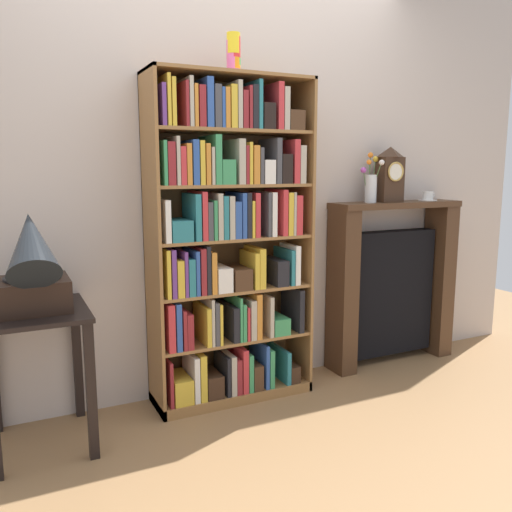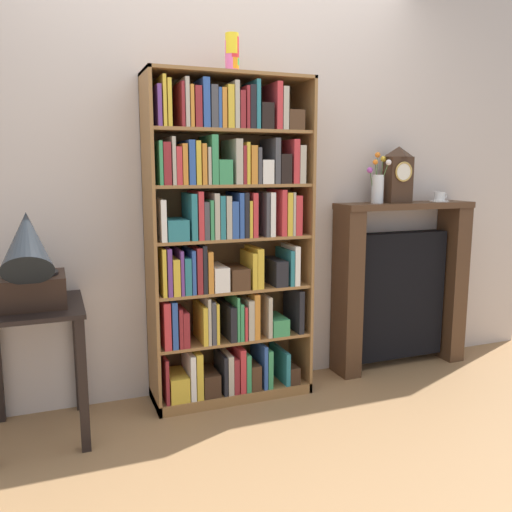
{
  "view_description": "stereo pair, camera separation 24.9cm",
  "coord_description": "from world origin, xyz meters",
  "px_view_note": "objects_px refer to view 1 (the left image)",
  "views": [
    {
      "loc": [
        -1.17,
        -2.62,
        1.36
      ],
      "look_at": [
        0.16,
        0.14,
        0.84
      ],
      "focal_mm": 36.98,
      "sensor_mm": 36.0,
      "label": 1
    },
    {
      "loc": [
        -0.94,
        -2.72,
        1.36
      ],
      "look_at": [
        0.16,
        0.14,
        0.84
      ],
      "focal_mm": 36.98,
      "sensor_mm": 36.0,
      "label": 2
    }
  ],
  "objects_px": {
    "bookshelf": "(228,246)",
    "fireplace_mantel": "(391,284)",
    "gramophone": "(32,267)",
    "flower_vase": "(371,184)",
    "cup_stack": "(234,53)",
    "teacup_with_saucer": "(428,197)",
    "mantel_clock": "(390,174)",
    "side_table_left": "(37,345)"
  },
  "relations": [
    {
      "from": "gramophone",
      "to": "fireplace_mantel",
      "type": "xyz_separation_m",
      "value": [
        2.3,
        0.23,
        -0.35
      ]
    },
    {
      "from": "cup_stack",
      "to": "side_table_left",
      "type": "height_order",
      "value": "cup_stack"
    },
    {
      "from": "gramophone",
      "to": "flower_vase",
      "type": "height_order",
      "value": "flower_vase"
    },
    {
      "from": "flower_vase",
      "to": "cup_stack",
      "type": "bearing_deg",
      "value": -175.27
    },
    {
      "from": "bookshelf",
      "to": "teacup_with_saucer",
      "type": "relative_size",
      "value": 14.48
    },
    {
      "from": "bookshelf",
      "to": "cup_stack",
      "type": "distance_m",
      "value": 1.05
    },
    {
      "from": "cup_stack",
      "to": "side_table_left",
      "type": "relative_size",
      "value": 0.3
    },
    {
      "from": "cup_stack",
      "to": "flower_vase",
      "type": "bearing_deg",
      "value": 4.73
    },
    {
      "from": "gramophone",
      "to": "flower_vase",
      "type": "xyz_separation_m",
      "value": [
        2.08,
        0.22,
        0.35
      ]
    },
    {
      "from": "bookshelf",
      "to": "teacup_with_saucer",
      "type": "height_order",
      "value": "bookshelf"
    },
    {
      "from": "flower_vase",
      "to": "side_table_left",
      "type": "bearing_deg",
      "value": -175.76
    },
    {
      "from": "cup_stack",
      "to": "fireplace_mantel",
      "type": "bearing_deg",
      "value": 4.75
    },
    {
      "from": "side_table_left",
      "to": "mantel_clock",
      "type": "height_order",
      "value": "mantel_clock"
    },
    {
      "from": "fireplace_mantel",
      "to": "bookshelf",
      "type": "bearing_deg",
      "value": -176.79
    },
    {
      "from": "gramophone",
      "to": "mantel_clock",
      "type": "relative_size",
      "value": 1.48
    },
    {
      "from": "bookshelf",
      "to": "gramophone",
      "type": "xyz_separation_m",
      "value": [
        -1.04,
        -0.16,
        -0.01
      ]
    },
    {
      "from": "gramophone",
      "to": "side_table_left",
      "type": "bearing_deg",
      "value": 90.0
    },
    {
      "from": "side_table_left",
      "to": "gramophone",
      "type": "height_order",
      "value": "gramophone"
    },
    {
      "from": "bookshelf",
      "to": "gramophone",
      "type": "bearing_deg",
      "value": -171.04
    },
    {
      "from": "bookshelf",
      "to": "side_table_left",
      "type": "bearing_deg",
      "value": -174.38
    },
    {
      "from": "gramophone",
      "to": "fireplace_mantel",
      "type": "bearing_deg",
      "value": 5.83
    },
    {
      "from": "gramophone",
      "to": "flower_vase",
      "type": "relative_size",
      "value": 1.65
    },
    {
      "from": "teacup_with_saucer",
      "to": "bookshelf",
      "type": "bearing_deg",
      "value": -178.06
    },
    {
      "from": "cup_stack",
      "to": "teacup_with_saucer",
      "type": "relative_size",
      "value": 1.59
    },
    {
      "from": "bookshelf",
      "to": "flower_vase",
      "type": "distance_m",
      "value": 1.09
    },
    {
      "from": "gramophone",
      "to": "teacup_with_saucer",
      "type": "distance_m",
      "value": 2.6
    },
    {
      "from": "side_table_left",
      "to": "teacup_with_saucer",
      "type": "xyz_separation_m",
      "value": [
        2.58,
        0.15,
        0.64
      ]
    },
    {
      "from": "gramophone",
      "to": "fireplace_mantel",
      "type": "distance_m",
      "value": 2.34
    },
    {
      "from": "flower_vase",
      "to": "bookshelf",
      "type": "bearing_deg",
      "value": -177.14
    },
    {
      "from": "cup_stack",
      "to": "mantel_clock",
      "type": "distance_m",
      "value": 1.33
    },
    {
      "from": "cup_stack",
      "to": "gramophone",
      "type": "relative_size",
      "value": 0.38
    },
    {
      "from": "cup_stack",
      "to": "side_table_left",
      "type": "xyz_separation_m",
      "value": [
        -1.07,
        -0.07,
        -1.45
      ]
    },
    {
      "from": "fireplace_mantel",
      "to": "teacup_with_saucer",
      "type": "height_order",
      "value": "teacup_with_saucer"
    },
    {
      "from": "bookshelf",
      "to": "cup_stack",
      "type": "height_order",
      "value": "cup_stack"
    },
    {
      "from": "side_table_left",
      "to": "teacup_with_saucer",
      "type": "distance_m",
      "value": 2.66
    },
    {
      "from": "gramophone",
      "to": "flower_vase",
      "type": "bearing_deg",
      "value": 5.93
    },
    {
      "from": "flower_vase",
      "to": "teacup_with_saucer",
      "type": "xyz_separation_m",
      "value": [
        0.5,
        0.0,
        -0.09
      ]
    },
    {
      "from": "side_table_left",
      "to": "fireplace_mantel",
      "type": "xyz_separation_m",
      "value": [
        2.3,
        0.17,
        0.04
      ]
    },
    {
      "from": "gramophone",
      "to": "teacup_with_saucer",
      "type": "relative_size",
      "value": 4.2
    },
    {
      "from": "bookshelf",
      "to": "fireplace_mantel",
      "type": "distance_m",
      "value": 1.31
    },
    {
      "from": "cup_stack",
      "to": "mantel_clock",
      "type": "height_order",
      "value": "cup_stack"
    },
    {
      "from": "gramophone",
      "to": "bookshelf",
      "type": "bearing_deg",
      "value": 8.96
    }
  ]
}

